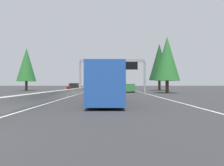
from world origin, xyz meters
name	(u,v)px	position (x,y,z in m)	size (l,w,h in m)	color
ground_plane	(93,89)	(60.00, 0.00, 0.00)	(320.00, 320.00, 0.00)	#2D2D30
median_barrier	(97,87)	(80.00, 0.30, 0.45)	(180.00, 0.56, 0.90)	#ADAAA3
shoulder_stripe_right	(127,89)	(70.00, -11.52, 0.01)	(160.00, 0.16, 0.01)	silver
shoulder_stripe_median	(96,89)	(70.00, -0.25, 0.01)	(160.00, 0.16, 0.01)	silver
sign_gantry_overhead	(113,66)	(33.91, -6.04, 5.09)	(0.50, 12.68, 6.40)	gray
bus_far_right	(107,83)	(12.74, -5.18, 1.72)	(11.50, 2.55, 3.10)	#1E4793
minivan_distant_b	(129,88)	(35.78, -9.15, 0.95)	(5.00, 1.95, 1.69)	#2D6B38
sedan_mid_center	(95,88)	(45.65, -1.76, 0.68)	(4.40, 1.80, 1.47)	#AD931E
pickup_mid_left	(116,85)	(122.69, -8.83, 0.91)	(5.60, 2.00, 1.86)	black
box_truck_mid_right	(101,84)	(75.08, -1.76, 1.61)	(8.50, 2.40, 2.95)	gold
sedan_distant_a	(110,89)	(35.64, -5.47, 0.68)	(4.40, 1.80, 1.47)	slate
oncoming_near	(72,86)	(58.54, 6.55, 0.91)	(5.60, 2.00, 1.86)	maroon
oncoming_far	(74,87)	(42.80, 3.00, 0.91)	(5.60, 2.00, 1.86)	black
conifer_right_near	(167,59)	(32.05, -15.80, 6.25)	(4.53, 4.53, 10.29)	#4C3823
conifer_right_mid	(159,62)	(47.49, -18.07, 7.31)	(5.29, 5.29, 12.03)	#4C3823
conifer_left_near	(26,65)	(46.86, 15.84, 6.56)	(4.75, 4.75, 10.79)	#4C3823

